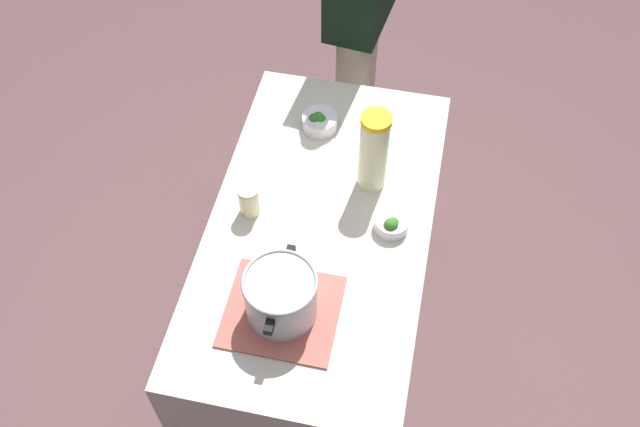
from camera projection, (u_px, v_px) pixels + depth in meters
name	position (u px, v px, depth m)	size (l,w,h in m)	color
ground_plane	(320.00, 345.00, 2.97)	(8.00, 8.00, 0.00)	brown
counter_slab	(320.00, 292.00, 2.62)	(1.29, 0.70, 0.87)	beige
dish_cloth	(282.00, 311.00, 2.07)	(0.30, 0.33, 0.01)	#B65C50
cooking_pot	(281.00, 296.00, 2.00)	(0.28, 0.21, 0.17)	#B7B7BC
lemonade_pitcher	(374.00, 151.00, 2.24)	(0.10, 0.10, 0.30)	beige
mason_jar	(249.00, 200.00, 2.25)	(0.07, 0.07, 0.11)	beige
broccoli_bowl_front	(391.00, 224.00, 2.23)	(0.11, 0.11, 0.07)	silver
broccoli_bowl_center	(319.00, 121.00, 2.49)	(0.12, 0.12, 0.07)	silver
person_cook	(360.00, 13.00, 2.75)	(0.50, 0.24, 1.73)	tan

